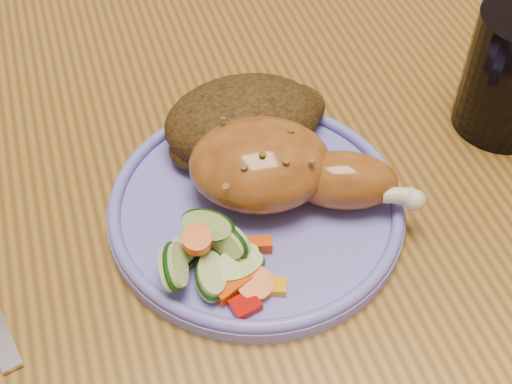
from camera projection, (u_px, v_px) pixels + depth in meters
The scene contains 6 objects.
dining_table at pixel (296, 185), 0.70m from camera, with size 0.90×1.40×0.75m.
plate at pixel (256, 209), 0.56m from camera, with size 0.23×0.23×0.01m, color #6D68D6.
plate_rim at pixel (256, 200), 0.55m from camera, with size 0.23×0.23×0.01m, color #6D68D6.
chicken_leg at pixel (280, 168), 0.54m from camera, with size 0.17×0.13×0.06m.
rice_pilaf at pixel (246, 121), 0.59m from camera, with size 0.14×0.10×0.06m.
vegetable_pile at pixel (215, 258), 0.51m from camera, with size 0.09×0.09×0.05m.
Camera 1 is at (-0.18, -0.43, 1.19)m, focal length 50.00 mm.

